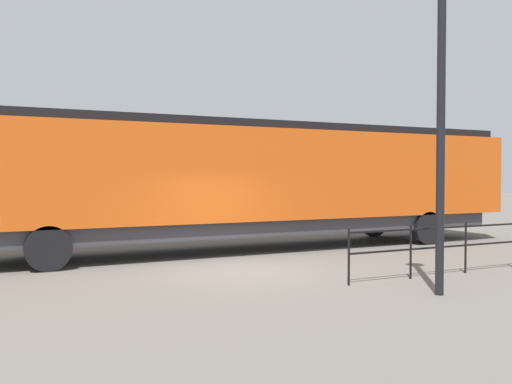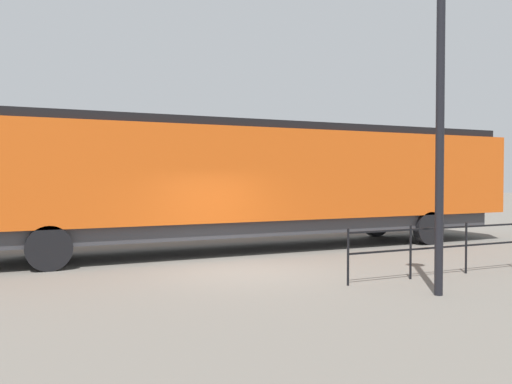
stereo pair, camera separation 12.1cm
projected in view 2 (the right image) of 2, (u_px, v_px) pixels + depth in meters
The scene contains 3 objects.
ground_plane at pixel (243, 272), 13.04m from camera, with size 120.00×120.00×0.00m, color #666059.
locomotive at pixel (262, 178), 17.15m from camera, with size 3.11×18.60×3.90m.
lamp_post at pixel (441, 53), 10.35m from camera, with size 0.46×0.46×7.05m.
Camera 2 is at (11.84, -5.32, 2.27)m, focal length 38.52 mm.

